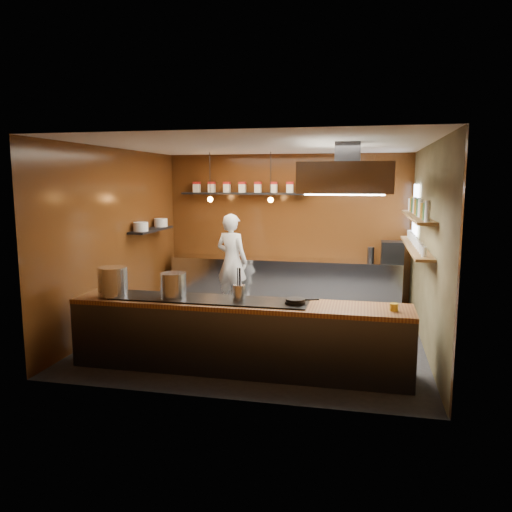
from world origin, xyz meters
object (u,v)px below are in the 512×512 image
(stockpot_large, at_px, (113,281))
(espresso_machine, at_px, (392,252))
(stockpot_small, at_px, (173,285))
(chef, at_px, (232,261))
(extractor_hood, at_px, (347,178))

(stockpot_large, height_order, espresso_machine, stockpot_large)
(stockpot_large, height_order, stockpot_small, stockpot_large)
(stockpot_large, xyz_separation_m, chef, (0.78, 3.25, -0.21))
(stockpot_small, bearing_deg, espresso_machine, 51.08)
(extractor_hood, xyz_separation_m, stockpot_large, (-3.01, -1.29, -1.37))
(stockpot_large, distance_m, espresso_machine, 5.37)
(extractor_hood, bearing_deg, stockpot_small, -151.17)
(espresso_machine, bearing_deg, stockpot_large, -135.43)
(extractor_hood, distance_m, stockpot_large, 3.55)
(stockpot_large, bearing_deg, chef, 76.56)
(stockpot_large, xyz_separation_m, stockpot_small, (0.83, 0.08, -0.03))
(extractor_hood, bearing_deg, stockpot_large, -156.89)
(extractor_hood, xyz_separation_m, chef, (-2.24, 1.96, -1.59))
(extractor_hood, distance_m, chef, 3.37)
(stockpot_small, relative_size, espresso_machine, 0.82)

